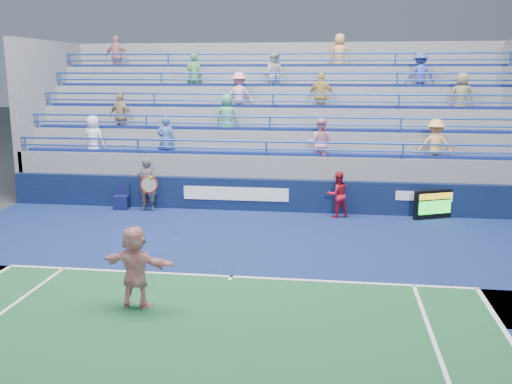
# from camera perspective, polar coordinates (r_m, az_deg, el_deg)

# --- Properties ---
(ground) EXTENTS (120.00, 120.00, 0.00)m
(ground) POSITION_cam_1_polar(r_m,az_deg,el_deg) (13.31, -2.48, -8.52)
(ground) COLOR #333538
(sponsor_wall) EXTENTS (18.00, 0.32, 1.10)m
(sponsor_wall) POSITION_cam_1_polar(r_m,az_deg,el_deg) (19.34, 0.96, -0.31)
(sponsor_wall) COLOR #091633
(sponsor_wall) RESTS_ON ground
(bleacher_stand) EXTENTS (18.00, 5.60, 6.13)m
(bleacher_stand) POSITION_cam_1_polar(r_m,az_deg,el_deg) (22.86, 2.12, 4.12)
(bleacher_stand) COLOR slate
(bleacher_stand) RESTS_ON ground
(serve_speed_board) EXTENTS (1.31, 0.71, 0.95)m
(serve_speed_board) POSITION_cam_1_polar(r_m,az_deg,el_deg) (19.15, 17.33, -1.20)
(serve_speed_board) COLOR black
(serve_speed_board) RESTS_ON ground
(judge_chair) EXTENTS (0.53, 0.53, 0.86)m
(judge_chair) POSITION_cam_1_polar(r_m,az_deg,el_deg) (20.18, -13.27, -0.91)
(judge_chair) COLOR #0C113D
(judge_chair) RESTS_ON ground
(tennis_player) EXTENTS (1.62, 0.73, 2.71)m
(tennis_player) POSITION_cam_1_polar(r_m,az_deg,el_deg) (11.70, -11.97, -7.31)
(tennis_player) COLOR white
(tennis_player) RESTS_ON ground
(line_judge) EXTENTS (0.71, 0.51, 1.84)m
(line_judge) POSITION_cam_1_polar(r_m,az_deg,el_deg) (19.62, -10.85, 0.76)
(line_judge) COLOR #15163A
(line_judge) RESTS_ON ground
(ball_girl) EXTENTS (0.90, 0.81, 1.51)m
(ball_girl) POSITION_cam_1_polar(r_m,az_deg,el_deg) (18.64, 8.16, -0.26)
(ball_girl) COLOR #B21428
(ball_girl) RESTS_ON ground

